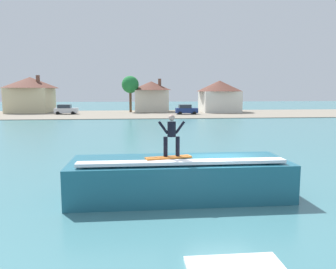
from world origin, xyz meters
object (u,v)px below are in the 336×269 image
Objects in this scene: car_near_shore at (66,109)px; car_far_shore at (186,110)px; house_small_cottage at (151,94)px; wave_crest at (179,177)px; house_with_chimney at (31,93)px; surfboard at (169,157)px; house_gabled_white at (219,95)px; surfer at (172,133)px; tree_tall_bare at (130,85)px.

car_near_shore is 1.02× the size of car_far_shore.
car_far_shore is 0.48× the size of house_small_cottage.
house_with_chimney is (-22.66, 56.36, 3.25)m from wave_crest.
house_with_chimney reaches higher than car_far_shore.
car_far_shore is 11.03m from house_small_cottage.
house_gabled_white is at bearing 73.71° from surfboard.
surfboard is 48.56m from car_far_shore.
surfer is 61.00m from house_with_chimney.
car_near_shore is 30.23m from house_gabled_white.
wave_crest is 0.77× the size of house_with_chimney.
house_small_cottage reaches higher than car_near_shore.
surfer is 0.22× the size of tree_tall_bare.
house_small_cottage reaches higher than car_far_shore.
surfboard is 0.45× the size of car_near_shore.
surfer is 56.72m from house_small_cottage.
surfboard is 1.14× the size of surfer.
wave_crest is 51.66m from car_near_shore.
wave_crest is 2.14× the size of car_far_shore.
tree_tall_bare reaches higher than house_small_cottage.
house_with_chimney is (-30.21, 8.94, 3.09)m from car_far_shore.
house_small_cottage is (-5.98, 8.87, 2.68)m from car_far_shore.
tree_tall_bare is at bearing 178.03° from house_gabled_white.
surfer is 56.32m from house_gabled_white.
car_near_shore reaches higher than surfboard.
tree_tall_bare is (11.78, 4.71, 4.59)m from car_near_shore.
surfer is 0.14× the size of house_with_chimney.
tree_tall_bare is at bearing -155.19° from house_small_cottage.
house_with_chimney is 1.32× the size of house_small_cottage.
house_with_chimney is 20.11m from tree_tall_bare.
car_far_shore is 10.35m from house_gabled_white.
surfer is (0.13, 0.08, 0.92)m from surfboard.
tree_tall_bare is (-10.26, 6.89, 4.59)m from car_far_shore.
house_small_cottage is at bearing 24.81° from tree_tall_bare.
car_near_shore is at bearing -157.37° from house_small_cottage.
surfboard is at bearing -135.35° from wave_crest.
house_with_chimney is at bearing 163.51° from car_far_shore.
house_small_cottage is (-13.78, 2.60, 0.05)m from house_gabled_white.
wave_crest is 1.14m from surfboard.
car_near_shore is 0.56× the size of tree_tall_bare.
car_far_shore is 31.65m from house_with_chimney.
surfboard is 0.46× the size of car_far_shore.
wave_crest is 2.09× the size of car_near_shore.
house_small_cottage is (1.57, 56.28, 2.85)m from wave_crest.
surfboard is 0.93m from surfer.
house_with_chimney is at bearing 179.82° from house_small_cottage.
car_far_shore is (8.03, 47.89, -0.75)m from surfboard.
house_with_chimney is at bearing 174.13° from tree_tall_bare.
surfboard is (-0.48, -0.47, 0.91)m from wave_crest.
car_far_shore is at bearing -141.21° from house_gabled_white.
car_near_shore is at bearing 106.28° from wave_crest.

